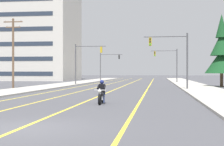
{
  "coord_description": "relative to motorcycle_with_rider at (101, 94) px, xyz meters",
  "views": [
    {
      "loc": [
        4.57,
        -11.59,
        1.94
      ],
      "look_at": [
        0.46,
        19.9,
        1.86
      ],
      "focal_mm": 56.11,
      "sensor_mm": 36.0,
      "label": 1
    }
  ],
  "objects": [
    {
      "name": "ground_plane",
      "position": [
        -1.16,
        -9.55,
        -0.59
      ],
      "size": [
        400.0,
        400.0,
        0.0
      ],
      "primitive_type": "plane",
      "color": "#47474C"
    },
    {
      "name": "lane_stripe_center",
      "position": [
        -1.27,
        35.45,
        -0.58
      ],
      "size": [
        0.16,
        100.0,
        0.01
      ],
      "primitive_type": "cube",
      "color": "yellow",
      "rests_on": "ground"
    },
    {
      "name": "lane_stripe_left",
      "position": [
        -4.3,
        35.45,
        -0.58
      ],
      "size": [
        0.16,
        100.0,
        0.01
      ],
      "primitive_type": "cube",
      "color": "yellow",
      "rests_on": "ground"
    },
    {
      "name": "lane_stripe_right",
      "position": [
        2.27,
        35.45,
        -0.58
      ],
      "size": [
        0.16,
        100.0,
        0.01
      ],
      "primitive_type": "cube",
      "color": "yellow",
      "rests_on": "ground"
    },
    {
      "name": "lane_stripe_far_left",
      "position": [
        -7.0,
        35.45,
        -0.58
      ],
      "size": [
        0.16,
        100.0,
        0.01
      ],
      "primitive_type": "cube",
      "color": "yellow",
      "rests_on": "ground"
    },
    {
      "name": "sidewalk_kerb_right",
      "position": [
        8.25,
        30.45,
        -0.52
      ],
      "size": [
        4.4,
        110.0,
        0.14
      ],
      "primitive_type": "cube",
      "color": "#ADA89E",
      "rests_on": "ground"
    },
    {
      "name": "sidewalk_kerb_left",
      "position": [
        -10.56,
        30.45,
        -0.52
      ],
      "size": [
        4.4,
        110.0,
        0.14
      ],
      "primitive_type": "cube",
      "color": "#ADA89E",
      "rests_on": "ground"
    },
    {
      "name": "motorcycle_with_rider",
      "position": [
        0.0,
        0.0,
        0.0
      ],
      "size": [
        0.7,
        2.19,
        1.46
      ],
      "color": "black",
      "rests_on": "ground"
    },
    {
      "name": "traffic_signal_near_right",
      "position": [
        5.26,
        17.67,
        3.51
      ],
      "size": [
        4.82,
        0.37,
        6.2
      ],
      "color": "#47474C",
      "rests_on": "ground"
    },
    {
      "name": "traffic_signal_near_left",
      "position": [
        -7.58,
        30.7,
        3.5
      ],
      "size": [
        4.74,
        0.37,
        6.2
      ],
      "color": "#47474C",
      "rests_on": "ground"
    },
    {
      "name": "traffic_signal_mid_right",
      "position": [
        5.55,
        43.42,
        3.51
      ],
      "size": [
        4.8,
        0.37,
        6.2
      ],
      "color": "#47474C",
      "rests_on": "ground"
    },
    {
      "name": "traffic_signal_mid_left",
      "position": [
        -7.78,
        55.72,
        3.52
      ],
      "size": [
        5.03,
        0.37,
        6.2
      ],
      "color": "#47474C",
      "rests_on": "ground"
    },
    {
      "name": "utility_pole_left_near",
      "position": [
        -13.93,
        19.24,
        3.98
      ],
      "size": [
        2.37,
        0.26,
        8.43
      ],
      "color": "brown",
      "rests_on": "ground"
    },
    {
      "name": "conifer_tree_right_verge_far",
      "position": [
        11.75,
        26.16,
        3.81
      ],
      "size": [
        4.36,
        4.36,
        9.59
      ],
      "color": "#4C3828",
      "rests_on": "ground"
    },
    {
      "name": "apartment_building_far_left_block",
      "position": [
        -30.16,
        59.85,
        10.84
      ],
      "size": [
        27.71,
        18.48,
        22.84
      ],
      "color": "beige",
      "rests_on": "ground"
    }
  ]
}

